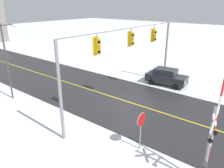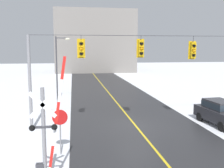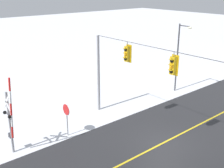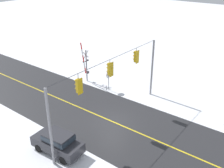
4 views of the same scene
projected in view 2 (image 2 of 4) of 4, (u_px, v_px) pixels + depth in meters
name	position (u px, v px, depth m)	size (l,w,h in m)	color
ground_plane	(135.00, 125.00, 18.16)	(160.00, 160.00, 0.00)	white
road_asphalt	(120.00, 107.00, 24.04)	(9.00, 80.00, 0.01)	#28282B
lane_centre_line	(120.00, 107.00, 24.04)	(0.14, 72.00, 0.01)	gold
signal_span	(138.00, 65.00, 17.59)	(14.20, 0.47, 6.22)	gray
stop_sign	(60.00, 122.00, 12.95)	(0.80, 0.09, 2.35)	gray
railroad_crossing	(46.00, 134.00, 9.19)	(1.34, 0.31, 5.08)	gray
parked_car_charcoal	(220.00, 112.00, 18.20)	(2.11, 4.31, 1.74)	#2D2D33
streetlamp_near	(59.00, 63.00, 25.10)	(1.39, 0.28, 6.50)	#38383D
building_distant	(94.00, 42.00, 61.17)	(17.93, 11.75, 13.92)	slate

